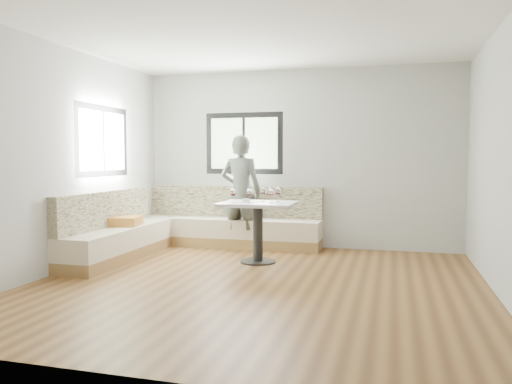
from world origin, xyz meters
TOP-DOWN VIEW (x-y plane):
  - room at (-0.08, 0.08)m, footprint 5.01×5.01m
  - banquette at (-1.59, 1.63)m, footprint 2.90×2.80m
  - table at (-0.30, 1.14)m, footprint 1.00×0.79m
  - person at (-0.82, 2.07)m, footprint 0.66×0.45m
  - olive_ramekin at (-0.46, 1.13)m, footprint 0.11×0.11m
  - wine_glass_a at (-0.59, 0.96)m, footprint 0.09×0.09m
  - wine_glass_b at (-0.36, 0.97)m, footprint 0.09×0.09m
  - wine_glass_c at (-0.09, 1.03)m, footprint 0.09×0.09m
  - wine_glass_d at (-0.25, 1.24)m, footprint 0.09×0.09m
  - wine_glass_e at (-0.04, 1.24)m, footprint 0.09×0.09m

SIDE VIEW (x-z plane):
  - banquette at x=-1.59m, z-range -0.14..0.81m
  - table at x=-0.30m, z-range 0.20..1.02m
  - olive_ramekin at x=-0.46m, z-range 0.82..0.86m
  - person at x=-0.82m, z-range 0.00..1.77m
  - wine_glass_a at x=-0.59m, z-range 0.86..1.06m
  - wine_glass_b at x=-0.36m, z-range 0.86..1.06m
  - wine_glass_c at x=-0.09m, z-range 0.86..1.06m
  - wine_glass_d at x=-0.25m, z-range 0.86..1.06m
  - wine_glass_e at x=-0.04m, z-range 0.86..1.06m
  - room at x=-0.08m, z-range 0.01..2.82m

